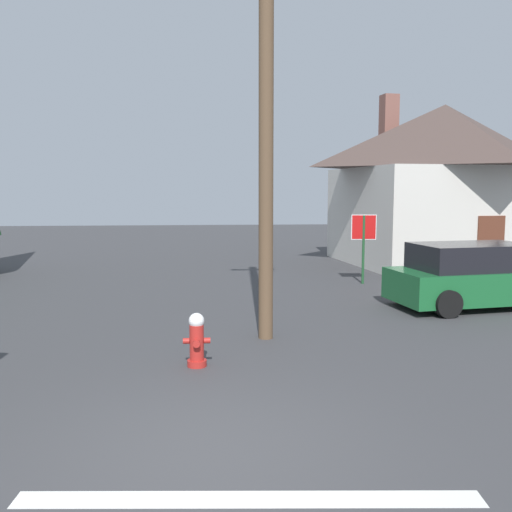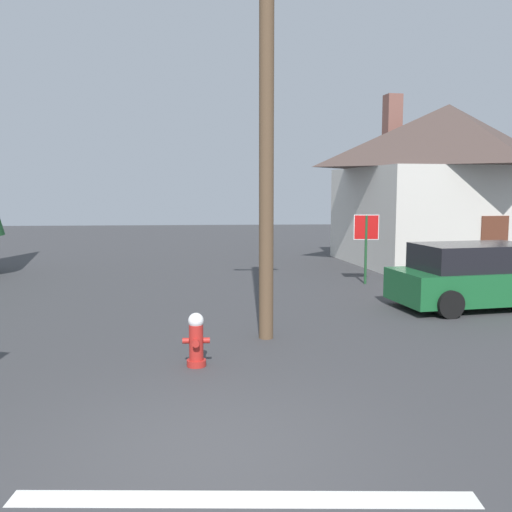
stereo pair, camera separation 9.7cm
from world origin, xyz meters
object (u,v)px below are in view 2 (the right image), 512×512
at_px(fire_hydrant, 196,340).
at_px(utility_pole, 267,67).
at_px(stop_sign_far, 366,235).
at_px(parked_car, 482,277).
at_px(house, 446,182).

bearing_deg(fire_hydrant, utility_pole, 52.11).
bearing_deg(stop_sign_far, fire_hydrant, -122.27).
height_order(stop_sign_far, parked_car, stop_sign_far).
xyz_separation_m(utility_pole, parked_car, (5.56, 2.53, -4.38)).
distance_m(utility_pole, house, 13.51).
relative_size(utility_pole, stop_sign_far, 4.67).
bearing_deg(utility_pole, fire_hydrant, -127.89).
bearing_deg(utility_pole, stop_sign_far, 59.40).
bearing_deg(parked_car, house, 73.47).
xyz_separation_m(fire_hydrant, utility_pole, (1.31, 1.68, 4.70)).
distance_m(stop_sign_far, parked_car, 4.16).
xyz_separation_m(stop_sign_far, parked_car, (1.93, -3.61, -0.76)).
bearing_deg(fire_hydrant, house, 53.15).
relative_size(fire_hydrant, parked_car, 0.19).
relative_size(stop_sign_far, house, 0.25).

